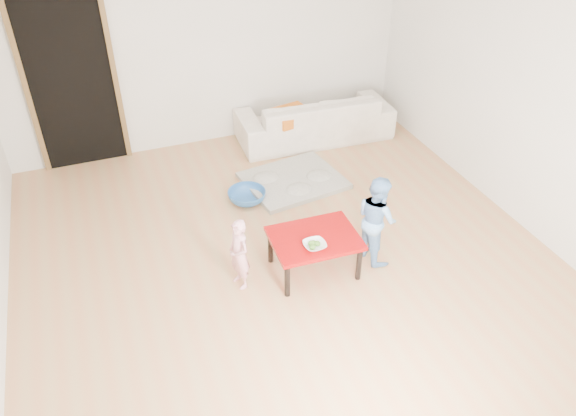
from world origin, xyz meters
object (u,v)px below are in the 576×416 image
basin (247,196)px  red_table (314,253)px  child_pink (239,254)px  child_blue (377,219)px  bowl (315,245)px  sofa (314,118)px

basin → red_table: bearing=-79.6°
red_table → child_pink: size_ratio=1.13×
red_table → child_blue: 0.67m
child_pink → child_blue: child_blue is taller
red_table → bowl: bearing=-113.2°
child_pink → sofa: bearing=128.3°
child_pink → basin: (0.46, 1.25, -0.29)m
basin → sofa: bearing=40.9°
sofa → bowl: bearing=69.5°
sofa → red_table: (-1.04, -2.42, -0.09)m
child_blue → sofa: bearing=-14.6°
red_table → basin: red_table is taller
sofa → child_pink: (-1.74, -2.36, 0.06)m
red_table → child_pink: (-0.70, 0.06, 0.15)m
sofa → child_blue: 2.48m
red_table → child_blue: size_ratio=0.89×
bowl → basin: 1.51m
red_table → bowl: 0.27m
bowl → child_blue: child_blue is taller
red_table → child_blue: bearing=-1.4°
bowl → child_blue: bearing=10.5°
child_pink → basin: 1.36m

